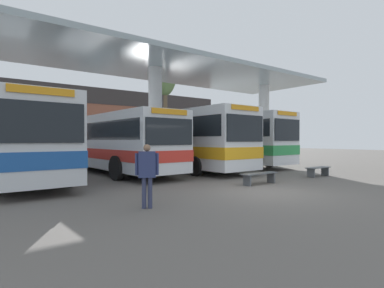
# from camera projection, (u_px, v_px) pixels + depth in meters

# --- Properties ---
(ground_plane) EXTENTS (100.00, 100.00, 0.00)m
(ground_plane) POSITION_uv_depth(u_px,v_px,m) (263.00, 192.00, 10.34)
(ground_plane) COLOR #605B56
(townhouse_backdrop) EXTENTS (40.00, 0.58, 7.69)m
(townhouse_backdrop) POSITION_uv_depth(u_px,v_px,m) (65.00, 115.00, 31.83)
(townhouse_backdrop) COLOR brown
(townhouse_backdrop) RESTS_ON ground_plane
(station_canopy) EXTENTS (22.98, 6.68, 5.98)m
(station_canopy) POSITION_uv_depth(u_px,v_px,m) (155.00, 76.00, 16.30)
(station_canopy) COLOR silver
(station_canopy) RESTS_ON ground_plane
(transit_bus_left_bay) EXTENTS (3.01, 11.78, 3.36)m
(transit_bus_left_bay) POSITION_uv_depth(u_px,v_px,m) (15.00, 138.00, 13.31)
(transit_bus_left_bay) COLOR silver
(transit_bus_left_bay) RESTS_ON ground_plane
(transit_bus_center_bay) EXTENTS (3.13, 12.32, 3.07)m
(transit_bus_center_bay) POSITION_uv_depth(u_px,v_px,m) (108.00, 141.00, 16.83)
(transit_bus_center_bay) COLOR silver
(transit_bus_center_bay) RESTS_ON ground_plane
(transit_bus_right_bay) EXTENTS (3.01, 11.04, 3.41)m
(transit_bus_right_bay) POSITION_uv_depth(u_px,v_px,m) (178.00, 138.00, 18.21)
(transit_bus_right_bay) COLOR silver
(transit_bus_right_bay) RESTS_ON ground_plane
(transit_bus_far_right_bay) EXTENTS (2.86, 11.70, 3.44)m
(transit_bus_far_right_bay) POSITION_uv_depth(u_px,v_px,m) (219.00, 138.00, 21.68)
(transit_bus_far_right_bay) COLOR silver
(transit_bus_far_right_bay) RESTS_ON ground_plane
(waiting_bench_near_pillar) EXTENTS (1.79, 0.44, 0.46)m
(waiting_bench_near_pillar) POSITION_uv_depth(u_px,v_px,m) (259.00, 176.00, 12.02)
(waiting_bench_near_pillar) COLOR #4C5156
(waiting_bench_near_pillar) RESTS_ON ground_plane
(waiting_bench_mid_platform) EXTENTS (1.56, 0.44, 0.46)m
(waiting_bench_mid_platform) POSITION_uv_depth(u_px,v_px,m) (318.00, 170.00, 14.57)
(waiting_bench_mid_platform) COLOR #4C5156
(waiting_bench_mid_platform) RESTS_ON ground_plane
(pedestrian_waiting) EXTENTS (0.59, 0.42, 1.67)m
(pedestrian_waiting) POSITION_uv_depth(u_px,v_px,m) (147.00, 169.00, 7.78)
(pedestrian_waiting) COLOR #333856
(pedestrian_waiting) RESTS_ON ground_plane
(poplar_tree_behind_left) EXTENTS (2.27, 2.27, 11.06)m
(poplar_tree_behind_left) POSITION_uv_depth(u_px,v_px,m) (165.00, 72.00, 28.93)
(poplar_tree_behind_left) COLOR brown
(poplar_tree_behind_left) RESTS_ON ground_plane
(parked_car_street) EXTENTS (4.38, 2.20, 2.26)m
(parked_car_street) POSITION_uv_depth(u_px,v_px,m) (92.00, 147.00, 30.34)
(parked_car_street) COLOR #B2B7BC
(parked_car_street) RESTS_ON ground_plane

